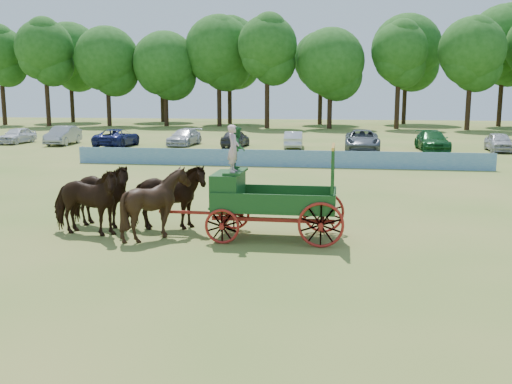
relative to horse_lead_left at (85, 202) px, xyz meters
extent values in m
plane|color=olive|center=(5.16, 0.00, -1.12)|extent=(160.00, 160.00, 0.00)
imported|color=black|center=(0.00, 0.00, 0.00)|extent=(2.77, 1.51, 2.23)
imported|color=black|center=(0.00, 1.10, 0.00)|extent=(2.81, 1.64, 2.23)
imported|color=black|center=(2.40, 0.00, 0.00)|extent=(2.27, 2.08, 2.24)
imported|color=black|center=(2.40, 1.10, 0.00)|extent=(2.85, 1.76, 2.23)
cube|color=#AA2E11|center=(4.60, 0.55, -0.52)|extent=(0.12, 2.00, 0.12)
cube|color=#AA2E11|center=(7.60, 0.55, -0.52)|extent=(0.12, 2.00, 0.12)
cube|color=#AA2E11|center=(6.10, 0.00, -0.40)|extent=(3.80, 0.10, 0.12)
cube|color=#AA2E11|center=(6.10, 1.10, -0.40)|extent=(3.80, 0.10, 0.12)
cube|color=#AA2E11|center=(3.70, 0.55, -0.37)|extent=(2.80, 0.09, 0.09)
cube|color=#1B4C19|center=(6.10, 0.55, -0.12)|extent=(3.80, 1.80, 0.10)
cube|color=#1B4C19|center=(6.10, -0.33, 0.18)|extent=(3.80, 0.06, 0.55)
cube|color=#1B4C19|center=(6.10, 1.43, 0.18)|extent=(3.80, 0.06, 0.55)
cube|color=#1B4C19|center=(7.98, 0.55, 0.18)|extent=(0.06, 1.80, 0.55)
cube|color=#1B4C19|center=(4.60, 0.55, 0.43)|extent=(0.85, 1.70, 1.05)
cube|color=#1B4C19|center=(4.85, 0.55, 1.00)|extent=(0.55, 1.50, 0.08)
cube|color=#1B4C19|center=(4.22, 0.55, 0.23)|extent=(0.10, 1.60, 0.65)
cube|color=#1B4C19|center=(4.40, 0.55, -0.07)|extent=(0.55, 1.60, 0.06)
cube|color=#1B4C19|center=(7.90, -0.25, 0.83)|extent=(0.08, 0.08, 1.80)
cube|color=#1B4C19|center=(7.90, 1.35, 0.83)|extent=(0.08, 0.08, 1.80)
cube|color=#1B4C19|center=(7.90, 0.55, 1.43)|extent=(0.07, 1.75, 0.75)
cube|color=gold|center=(7.90, 0.55, 1.83)|extent=(0.08, 1.80, 0.09)
cube|color=gold|center=(7.86, 0.55, 1.43)|extent=(0.02, 1.30, 0.12)
torus|color=#AA2E11|center=(4.60, -0.40, -0.57)|extent=(1.09, 0.09, 1.09)
torus|color=#AA2E11|center=(4.60, 1.50, -0.57)|extent=(1.09, 0.09, 1.09)
torus|color=#AA2E11|center=(7.60, -0.40, -0.42)|extent=(1.39, 0.09, 1.39)
torus|color=#AA2E11|center=(7.60, 1.50, -0.42)|extent=(1.39, 0.09, 1.39)
imported|color=beige|center=(4.85, 0.20, 1.77)|extent=(0.35, 0.53, 1.45)
imported|color=#24622C|center=(4.85, 0.90, 1.73)|extent=(0.52, 0.66, 1.36)
cube|color=#1D649E|center=(4.16, 18.00, -0.59)|extent=(26.00, 0.08, 1.05)
imported|color=silver|center=(-20.84, 30.57, -0.39)|extent=(1.82, 4.29, 1.45)
imported|color=gray|center=(-16.25, 30.20, -0.31)|extent=(2.17, 5.04, 1.61)
imported|color=navy|center=(-10.76, 29.04, -0.36)|extent=(2.52, 5.46, 1.52)
imported|color=silver|center=(-5.46, 31.14, -0.41)|extent=(2.34, 4.98, 1.41)
imported|color=#333338|center=(-0.77, 30.21, -0.39)|extent=(2.04, 4.39, 1.46)
imported|color=silver|center=(4.16, 30.16, -0.43)|extent=(1.66, 4.24, 1.37)
imported|color=slate|center=(9.71, 29.28, -0.31)|extent=(2.72, 5.82, 1.61)
imported|color=#144C1E|center=(15.22, 29.83, -0.35)|extent=(2.41, 5.41, 1.54)
imported|color=#B2B2B7|center=(20.26, 29.73, -0.38)|extent=(1.97, 4.42, 1.48)
cylinder|color=#382314|center=(-38.84, 57.30, 1.59)|extent=(0.60, 0.60, 5.41)
sphere|color=#1B4C14|center=(-38.84, 57.30, 8.84)|extent=(6.98, 6.98, 6.98)
cylinder|color=#382314|center=(-31.30, 55.61, 1.68)|extent=(0.60, 0.60, 5.60)
sphere|color=#1B4C14|center=(-31.30, 55.61, 9.20)|extent=(7.58, 7.58, 7.58)
cylinder|color=#382314|center=(-23.39, 57.33, 1.34)|extent=(0.60, 0.60, 4.91)
sphere|color=#1B4C14|center=(-23.39, 57.33, 7.93)|extent=(8.50, 8.50, 8.50)
cylinder|color=#382314|center=(-15.49, 57.90, 1.15)|extent=(0.60, 0.60, 4.53)
sphere|color=#1B4C14|center=(-15.49, 57.90, 7.23)|extent=(8.48, 8.48, 8.48)
cylinder|color=#382314|center=(-8.36, 58.82, 1.64)|extent=(0.60, 0.60, 5.51)
sphere|color=#1B4C14|center=(-8.36, 58.82, 9.03)|extent=(8.96, 8.96, 8.96)
cylinder|color=#382314|center=(-1.43, 55.53, 1.68)|extent=(0.60, 0.60, 5.60)
sphere|color=#1B4C14|center=(-1.43, 55.53, 9.20)|extent=(7.45, 7.45, 7.45)
cylinder|color=#382314|center=(6.45, 56.21, 1.14)|extent=(0.60, 0.60, 4.51)
sphere|color=#1B4C14|center=(6.45, 56.21, 7.20)|extent=(8.38, 8.38, 8.38)
cylinder|color=#382314|center=(14.80, 56.69, 1.50)|extent=(0.60, 0.60, 5.24)
sphere|color=#1B4C14|center=(14.80, 56.69, 8.54)|extent=(6.89, 6.89, 6.89)
cylinder|color=#382314|center=(23.12, 55.81, 1.46)|extent=(0.60, 0.60, 5.16)
sphere|color=#1B4C14|center=(23.12, 55.81, 8.39)|extent=(7.87, 7.87, 7.87)
cylinder|color=#382314|center=(-32.84, 65.76, 1.66)|extent=(0.60, 0.60, 5.56)
sphere|color=#1B4C14|center=(-32.84, 65.76, 9.13)|extent=(9.38, 9.38, 9.38)
cylinder|color=#382314|center=(-19.44, 68.61, 1.33)|extent=(0.60, 0.60, 4.89)
sphere|color=#1B4C14|center=(-19.44, 68.61, 7.90)|extent=(8.87, 8.87, 8.87)
cylinder|color=#382314|center=(-8.13, 64.91, 1.76)|extent=(0.60, 0.60, 5.76)
sphere|color=#1B4C14|center=(-8.13, 64.91, 9.50)|extent=(9.25, 9.25, 9.25)
cylinder|color=#382314|center=(4.87, 65.41, 1.36)|extent=(0.60, 0.60, 4.96)
sphere|color=#1B4C14|center=(4.87, 65.41, 8.01)|extent=(7.72, 7.72, 7.72)
cylinder|color=#382314|center=(16.82, 68.19, 1.75)|extent=(0.60, 0.60, 5.72)
sphere|color=#1B4C14|center=(16.82, 68.19, 9.43)|extent=(9.93, 9.93, 9.93)
cylinder|color=#382314|center=(28.92, 64.28, 1.92)|extent=(0.60, 0.60, 6.08)
sphere|color=#1B4C14|center=(28.92, 64.28, 10.08)|extent=(9.54, 9.54, 9.54)
camera|label=1|loc=(8.17, -17.00, 3.49)|focal=40.00mm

